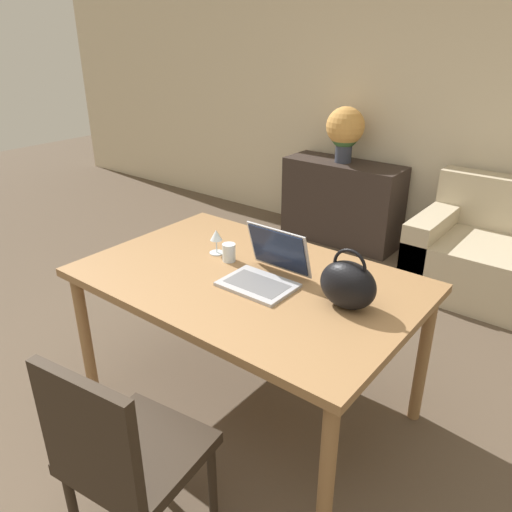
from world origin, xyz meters
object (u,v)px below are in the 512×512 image
Objects in this scene: handbag at (348,284)px; flower_vase at (345,130)px; drinking_glass at (229,252)px; chair at (122,452)px; wine_glass at (216,238)px; laptop at (268,268)px.

flower_vase is (-1.27, 2.25, 0.15)m from handbag.
drinking_glass is 0.34× the size of handbag.
chair reaches higher than drinking_glass.
chair is 1.17m from wine_glass.
flower_vase is (-0.59, 2.21, 0.22)m from drinking_glass.
flower_vase is (-0.87, 2.27, 0.20)m from laptop.
wine_glass is 0.49× the size of handbag.
chair is 0.99m from laptop.
flower_vase is at bearing 119.46° from handbag.
laptop is 0.29m from drinking_glass.
chair is at bearing -109.67° from handbag.
chair is at bearing -73.66° from flower_vase.
handbag is (0.80, -0.07, 0.02)m from wine_glass.
drinking_glass is (-0.35, 0.98, 0.32)m from chair.
chair is 3.37m from flower_vase.
drinking_glass is 0.69m from handbag.
wine_glass is at bearing 165.38° from drinking_glass.
wine_glass is 0.27× the size of flower_vase.
flower_vase is at bearing 102.28° from wine_glass.
flower_vase is at bearing 104.83° from drinking_glass.
flower_vase reaches higher than drinking_glass.
chair is 9.82× the size of drinking_glass.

